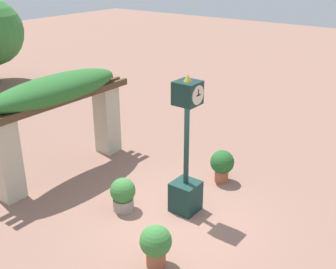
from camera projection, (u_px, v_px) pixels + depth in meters
ground_plane at (174, 217)px, 9.49m from camera, size 60.00×60.00×0.00m
pedestal_clock at (186, 161)px, 9.27m from camera, size 0.58×0.58×3.22m
pergola at (58, 103)px, 10.74m from camera, size 4.53×1.15×2.70m
potted_plant_near_left at (156, 244)px, 7.81m from camera, size 0.61×0.61×0.86m
potted_plant_near_right at (222, 164)px, 10.81m from camera, size 0.62×0.62×0.87m
potted_plant_far_left at (123, 194)px, 9.61m from camera, size 0.59×0.59×0.80m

